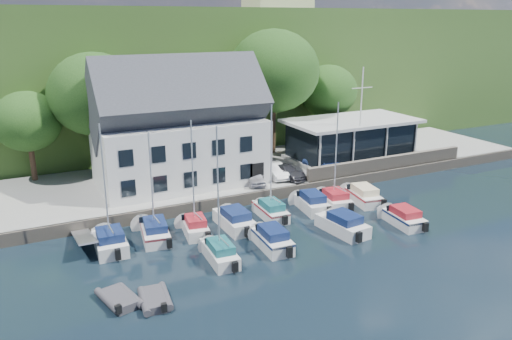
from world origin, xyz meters
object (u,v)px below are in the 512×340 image
object	(u,v)px
car_white	(275,170)
boat_r2_4	(403,216)
dinghy_1	(155,298)
boat_r1_6	(336,156)
boat_r1_2	(193,179)
boat_r1_3	(234,218)
boat_r1_0	(105,185)
harbor_building	(179,133)
boat_r2_3	(342,222)
car_blue	(325,164)
boat_r2_2	(271,237)
boat_r1_4	(271,165)
boat_r1_5	(311,201)
flagpole	(360,118)
boat_r1_7	(362,194)
car_dgrey	(286,171)
boat_r1_1	(151,181)
car_silver	(255,177)
club_pavilion	(351,139)
boat_r2_1	(218,200)
dinghy_0	(119,297)

from	to	relation	value
car_white	boat_r2_4	distance (m)	12.63
car_white	dinghy_1	distance (m)	20.76
boat_r1_6	boat_r1_2	bearing A→B (deg)	-171.03
boat_r1_2	boat_r1_3	world-z (taller)	boat_r1_2
boat_r1_2	boat_r1_0	bearing A→B (deg)	-172.01
harbor_building	boat_r2_3	distance (m)	16.28
car_blue	boat_r2_4	distance (m)	11.59
car_white	boat_r2_2	xyz separation A→B (m)	(-6.15, -10.84, -0.90)
car_blue	boat_r1_4	xyz separation A→B (m)	(-8.97, -5.94, 2.61)
boat_r1_5	boat_r1_0	bearing A→B (deg)	-171.19
boat_r1_2	boat_r1_6	xyz separation A→B (m)	(12.19, 0.21, 0.13)
flagpole	boat_r2_4	size ratio (longest dim) A/B	1.73
boat_r1_7	boat_r2_3	bearing A→B (deg)	-130.38
car_blue	boat_r1_2	size ratio (longest dim) A/B	0.47
boat_r1_5	dinghy_1	distance (m)	17.13
boat_r1_4	boat_r1_5	world-z (taller)	boat_r1_4
car_dgrey	boat_r1_0	xyz separation A→B (m)	(-16.75, -5.77, 2.93)
car_dgrey	boat_r1_2	bearing A→B (deg)	-170.72
boat_r2_4	boat_r1_1	bearing A→B (deg)	167.54
car_blue	boat_r1_5	bearing A→B (deg)	-145.15
car_dgrey	boat_r2_2	size ratio (longest dim) A/B	0.73
boat_r1_4	car_blue	bearing A→B (deg)	36.19
car_white	boat_r1_1	world-z (taller)	boat_r1_1
boat_r1_0	boat_r2_3	size ratio (longest dim) A/B	1.52
car_silver	club_pavilion	bearing A→B (deg)	28.03
car_silver	boat_r1_0	size ratio (longest dim) A/B	0.40
car_blue	boat_r1_6	bearing A→B (deg)	-130.89
boat_r2_1	dinghy_0	distance (m)	8.10
boat_r1_6	dinghy_1	distance (m)	19.40
car_blue	boat_r1_6	size ratio (longest dim) A/B	0.46
harbor_building	boat_r1_2	distance (m)	9.44
boat_r2_2	dinghy_1	bearing A→B (deg)	-155.93
flagpole	car_white	bearing A→B (deg)	175.36
car_white	boat_r2_3	xyz separation A→B (m)	(-0.37, -10.94, -0.89)
boat_r1_6	boat_r2_3	world-z (taller)	boat_r1_6
car_dgrey	flagpole	bearing A→B (deg)	-19.78
boat_r1_1	dinghy_1	xyz separation A→B (m)	(-2.27, -8.32, -3.91)
boat_r2_2	boat_r1_0	bearing A→B (deg)	159.28
car_silver	boat_r1_6	distance (m)	7.62
boat_r2_1	dinghy_1	distance (m)	7.07
boat_r1_1	boat_r2_1	xyz separation A→B (m)	(2.81, -5.19, -0.13)
boat_r1_3	harbor_building	bearing A→B (deg)	95.33
boat_r1_1	boat_r2_2	xyz separation A→B (m)	(6.68, -4.97, -3.48)
boat_r2_1	boat_r2_2	distance (m)	5.12
boat_r1_3	boat_r1_1	bearing A→B (deg)	171.12
flagpole	boat_r2_3	distance (m)	14.60
boat_r1_7	boat_r2_3	size ratio (longest dim) A/B	1.01
boat_r1_6	boat_r1_7	size ratio (longest dim) A/B	1.42
boat_r1_0	boat_r1_5	world-z (taller)	boat_r1_0
boat_r1_2	boat_r2_4	distance (m)	15.94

